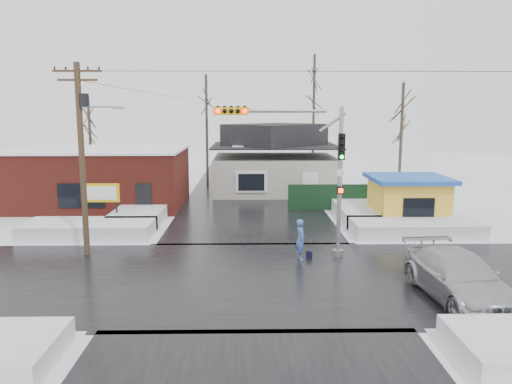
{
  "coord_description": "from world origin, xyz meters",
  "views": [
    {
      "loc": [
        -0.26,
        -19.8,
        6.85
      ],
      "look_at": [
        0.12,
        3.57,
        3.0
      ],
      "focal_mm": 35.0,
      "sensor_mm": 36.0,
      "label": 1
    }
  ],
  "objects_px": {
    "traffic_signal": "(306,161)",
    "utility_pole": "(83,148)",
    "kiosk": "(408,199)",
    "pedestrian": "(301,240)",
    "marquee_sign": "(101,194)",
    "car": "(459,277)"
  },
  "relations": [
    {
      "from": "marquee_sign",
      "to": "kiosk",
      "type": "distance_m",
      "value": 18.51
    },
    {
      "from": "utility_pole",
      "to": "marquee_sign",
      "type": "distance_m",
      "value": 6.87
    },
    {
      "from": "marquee_sign",
      "to": "kiosk",
      "type": "relative_size",
      "value": 0.55
    },
    {
      "from": "pedestrian",
      "to": "car",
      "type": "distance_m",
      "value": 7.27
    },
    {
      "from": "traffic_signal",
      "to": "pedestrian",
      "type": "xyz_separation_m",
      "value": [
        -0.27,
        -0.5,
        -3.59
      ]
    },
    {
      "from": "car",
      "to": "kiosk",
      "type": "bearing_deg",
      "value": 75.57
    },
    {
      "from": "traffic_signal",
      "to": "car",
      "type": "height_order",
      "value": "traffic_signal"
    },
    {
      "from": "utility_pole",
      "to": "marquee_sign",
      "type": "bearing_deg",
      "value": 100.13
    },
    {
      "from": "traffic_signal",
      "to": "utility_pole",
      "type": "bearing_deg",
      "value": 177.05
    },
    {
      "from": "traffic_signal",
      "to": "kiosk",
      "type": "xyz_separation_m",
      "value": [
        7.07,
        7.03,
        -3.08
      ]
    },
    {
      "from": "kiosk",
      "to": "pedestrian",
      "type": "distance_m",
      "value": 10.52
    },
    {
      "from": "kiosk",
      "to": "traffic_signal",
      "type": "bearing_deg",
      "value": -135.16
    },
    {
      "from": "car",
      "to": "marquee_sign",
      "type": "bearing_deg",
      "value": 138.71
    },
    {
      "from": "pedestrian",
      "to": "car",
      "type": "xyz_separation_m",
      "value": [
        5.22,
        -5.05,
        -0.1
      ]
    },
    {
      "from": "marquee_sign",
      "to": "car",
      "type": "relative_size",
      "value": 0.44
    },
    {
      "from": "marquee_sign",
      "to": "kiosk",
      "type": "xyz_separation_m",
      "value": [
        18.5,
        0.5,
        -0.46
      ]
    },
    {
      "from": "traffic_signal",
      "to": "kiosk",
      "type": "relative_size",
      "value": 1.52
    },
    {
      "from": "pedestrian",
      "to": "traffic_signal",
      "type": "bearing_deg",
      "value": -33.94
    },
    {
      "from": "pedestrian",
      "to": "marquee_sign",
      "type": "bearing_deg",
      "value": 52.12
    },
    {
      "from": "utility_pole",
      "to": "marquee_sign",
      "type": "height_order",
      "value": "utility_pole"
    },
    {
      "from": "pedestrian",
      "to": "car",
      "type": "relative_size",
      "value": 0.32
    },
    {
      "from": "kiosk",
      "to": "pedestrian",
      "type": "xyz_separation_m",
      "value": [
        -7.33,
        -7.53,
        -0.52
      ]
    }
  ]
}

